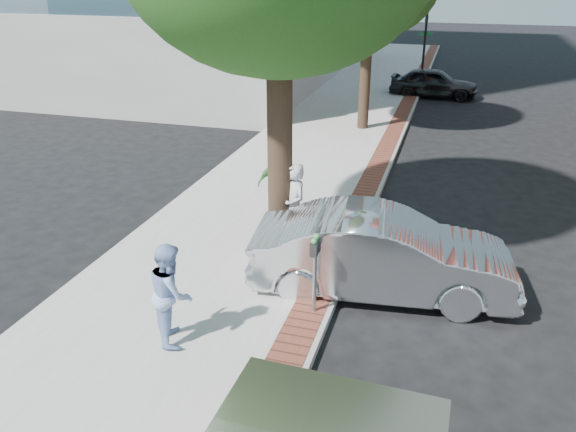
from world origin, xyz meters
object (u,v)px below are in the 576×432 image
at_px(person_gray, 295,206).
at_px(person_officer, 171,293).
at_px(parking_meter, 315,258).
at_px(person_green, 279,185).
at_px(bg_car, 434,83).
at_px(sedan_silver, 382,254).

relative_size(person_gray, person_officer, 1.08).
distance_m(parking_meter, person_gray, 2.61).
height_order(parking_meter, person_green, person_green).
relative_size(parking_meter, person_gray, 0.80).
distance_m(person_gray, bg_car, 17.33).
xyz_separation_m(person_gray, sedan_silver, (2.03, -1.14, -0.27)).
bearing_deg(bg_car, person_officer, 173.20).
bearing_deg(person_gray, person_green, 171.56).
bearing_deg(person_gray, person_officer, -53.31).
xyz_separation_m(person_gray, person_green, (-0.74, 1.24, -0.05)).
distance_m(person_officer, sedan_silver, 3.99).
bearing_deg(person_officer, sedan_silver, -75.92).
height_order(person_officer, sedan_silver, person_officer).
bearing_deg(parking_meter, sedan_silver, 51.63).
height_order(parking_meter, person_gray, person_gray).
height_order(parking_meter, bg_car, parking_meter).
bearing_deg(person_green, person_officer, 80.52).
xyz_separation_m(parking_meter, sedan_silver, (0.99, 1.25, -0.40)).
height_order(parking_meter, person_officer, person_officer).
distance_m(person_gray, sedan_silver, 2.35).
bearing_deg(bg_car, person_gray, 174.59).
distance_m(person_gray, person_officer, 3.90).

